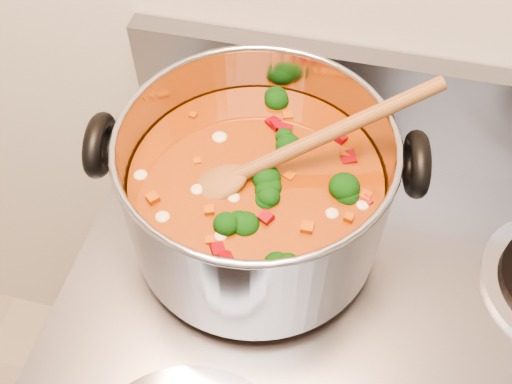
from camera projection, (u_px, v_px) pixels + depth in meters
The scene contains 3 objects.
stockpot at pixel (256, 191), 0.65m from camera, with size 0.36×0.30×0.18m.
wooden_spoon at pixel (273, 159), 0.61m from camera, with size 0.27×0.17×0.11m.
cooktop_crumbs at pixel (174, 384), 0.60m from camera, with size 0.09×0.04×0.01m.
Camera 1 is at (-0.07, 0.92, 1.53)m, focal length 40.00 mm.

